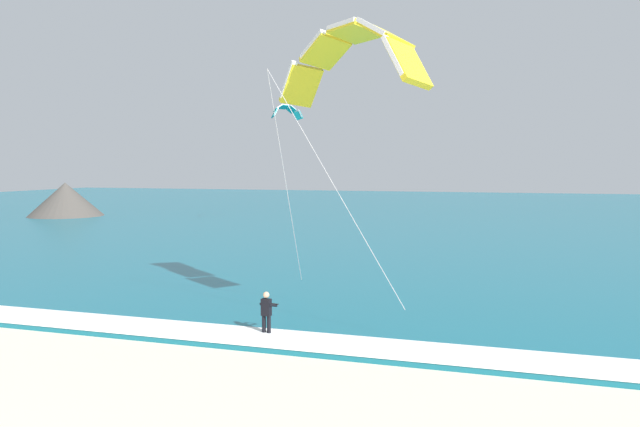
% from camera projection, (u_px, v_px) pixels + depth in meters
% --- Properties ---
extents(sea, '(200.00, 120.00, 0.20)m').
position_uv_depth(sea, '(426.00, 212.00, 76.93)').
color(sea, '#146075').
rests_on(sea, ground).
extents(surf_foam, '(200.00, 2.06, 0.04)m').
position_uv_depth(surf_foam, '(229.00, 334.00, 20.61)').
color(surf_foam, white).
rests_on(surf_foam, sea).
extents(surfboard, '(0.63, 1.45, 0.09)m').
position_uv_depth(surfboard, '(267.00, 338.00, 20.76)').
color(surfboard, '#E04C38').
rests_on(surfboard, ground).
extents(kitesurfer, '(0.56, 0.56, 1.69)m').
position_uv_depth(kitesurfer, '(267.00, 313.00, 20.70)').
color(kitesurfer, black).
rests_on(kitesurfer, ground).
extents(kite_primary, '(6.86, 5.86, 10.17)m').
position_uv_depth(kite_primary, '(350.00, 54.00, 22.02)').
color(kite_primary, yellow).
extents(kite_distant, '(2.26, 3.73, 1.47)m').
position_uv_depth(kite_distant, '(285.00, 110.00, 57.80)').
color(kite_distant, teal).
extents(headland_left, '(8.99, 8.99, 4.15)m').
position_uv_depth(headland_left, '(66.00, 201.00, 69.70)').
color(headland_left, '#56514C').
rests_on(headland_left, ground).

